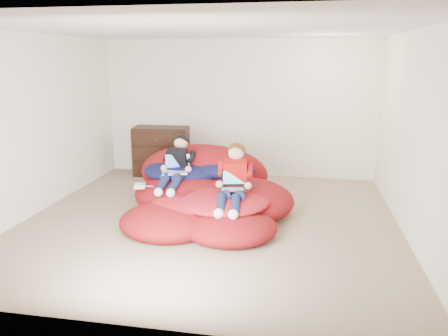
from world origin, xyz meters
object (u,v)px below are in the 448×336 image
beanbag_pile (206,194)px  laptop_black (233,184)px  older_boy (177,163)px  younger_boy (234,177)px  dresser (162,151)px  laptop_white (176,168)px

beanbag_pile → laptop_black: size_ratio=6.71×
beanbag_pile → older_boy: (-0.45, 0.08, 0.41)m
younger_boy → laptop_black: bearing=-90.0°
beanbag_pile → dresser: bearing=124.3°
younger_boy → laptop_white: (-0.92, 0.47, -0.03)m
older_boy → laptop_black: size_ratio=2.79×
dresser → older_boy: 2.00m
older_boy → laptop_white: size_ratio=2.37×
dresser → older_boy: (0.84, -1.81, 0.23)m
beanbag_pile → older_boy: bearing=170.0°
beanbag_pile → laptop_white: 0.57m
older_boy → younger_boy: bearing=-29.7°
older_boy → laptop_white: (-0.00, -0.05, -0.06)m
older_boy → laptop_white: bearing=-90.0°
beanbag_pile → laptop_white: (-0.45, 0.03, 0.36)m
older_boy → younger_boy: size_ratio=1.06×
beanbag_pile → laptop_white: bearing=176.6°
beanbag_pile → laptop_black: bearing=-44.8°
dresser → laptop_black: 2.94m
laptop_white → laptop_black: (0.92, -0.49, -0.06)m
beanbag_pile → younger_boy: bearing=-43.4°
dresser → laptop_white: bearing=-65.8°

